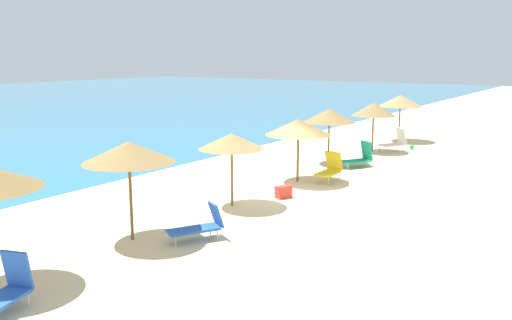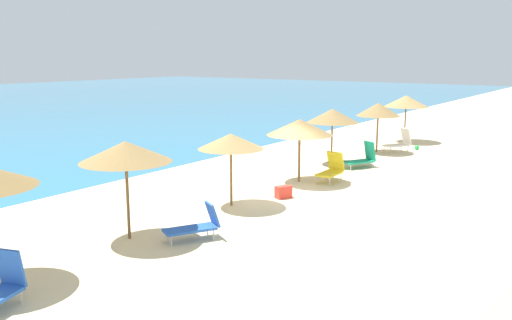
# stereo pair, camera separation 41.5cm
# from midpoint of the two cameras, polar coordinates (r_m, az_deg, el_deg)

# --- Properties ---
(ground_plane) EXTENTS (160.00, 160.00, 0.00)m
(ground_plane) POSITION_cam_midpoint_polar(r_m,az_deg,el_deg) (19.94, 3.41, -3.39)
(ground_plane) COLOR beige
(beach_umbrella_2) EXTENTS (2.46, 2.46, 2.70)m
(beach_umbrella_2) POSITION_cam_midpoint_polar(r_m,az_deg,el_deg) (14.74, -12.78, 0.85)
(beach_umbrella_2) COLOR brown
(beach_umbrella_2) RESTS_ON ground_plane
(beach_umbrella_3) EXTENTS (2.18, 2.18, 2.43)m
(beach_umbrella_3) POSITION_cam_midpoint_polar(r_m,az_deg,el_deg) (17.71, -1.99, 1.97)
(beach_umbrella_3) COLOR brown
(beach_umbrella_3) RESTS_ON ground_plane
(beach_umbrella_4) EXTENTS (2.60, 2.60, 2.50)m
(beach_umbrella_4) POSITION_cam_midpoint_polar(r_m,az_deg,el_deg) (21.22, 5.17, 3.46)
(beach_umbrella_4) COLOR brown
(beach_umbrella_4) RESTS_ON ground_plane
(beach_umbrella_5) EXTENTS (2.38, 2.38, 2.55)m
(beach_umbrella_5) POSITION_cam_midpoint_polar(r_m,az_deg,el_deg) (25.01, 8.52, 4.63)
(beach_umbrella_5) COLOR brown
(beach_umbrella_5) RESTS_ON ground_plane
(beach_umbrella_6) EXTENTS (2.24, 2.24, 2.55)m
(beach_umbrella_6) POSITION_cam_midpoint_polar(r_m,az_deg,el_deg) (28.54, 13.14, 5.19)
(beach_umbrella_6) COLOR brown
(beach_umbrella_6) RESTS_ON ground_plane
(beach_umbrella_7) EXTENTS (2.53, 2.53, 2.68)m
(beach_umbrella_7) POSITION_cam_midpoint_polar(r_m,az_deg,el_deg) (32.50, 15.88, 5.97)
(beach_umbrella_7) COLOR brown
(beach_umbrella_7) RESTS_ON ground_plane
(lounge_chair_0) EXTENTS (1.36, 0.69, 1.18)m
(lounge_chair_0) POSITION_cam_midpoint_polar(r_m,az_deg,el_deg) (21.61, 8.48, -0.96)
(lounge_chair_0) COLOR yellow
(lounge_chair_0) RESTS_ON ground_plane
(lounge_chair_1) EXTENTS (1.59, 1.21, 0.99)m
(lounge_chair_1) POSITION_cam_midpoint_polar(r_m,az_deg,el_deg) (14.86, -5.49, -6.82)
(lounge_chair_1) COLOR blue
(lounge_chair_1) RESTS_ON ground_plane
(lounge_chair_2) EXTENTS (1.53, 1.27, 1.24)m
(lounge_chair_2) POSITION_cam_midpoint_polar(r_m,az_deg,el_deg) (29.08, 15.28, 1.83)
(lounge_chair_2) COLOR white
(lounge_chair_2) RESTS_ON ground_plane
(lounge_chair_4) EXTENTS (1.59, 1.24, 1.16)m
(lounge_chair_4) POSITION_cam_midpoint_polar(r_m,az_deg,el_deg) (24.69, 11.57, 0.21)
(lounge_chair_4) COLOR #199972
(lounge_chair_4) RESTS_ON ground_plane
(beach_ball) EXTENTS (0.25, 0.25, 0.25)m
(beach_ball) POSITION_cam_midpoint_polar(r_m,az_deg,el_deg) (30.03, 16.94, 1.26)
(beach_ball) COLOR green
(beach_ball) RESTS_ON ground_plane
(cooler_box) EXTENTS (0.64, 0.50, 0.43)m
(cooler_box) POSITION_cam_midpoint_polar(r_m,az_deg,el_deg) (19.08, 3.52, -3.38)
(cooler_box) COLOR red
(cooler_box) RESTS_ON ground_plane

